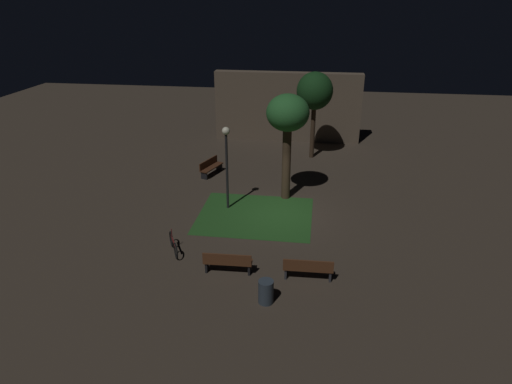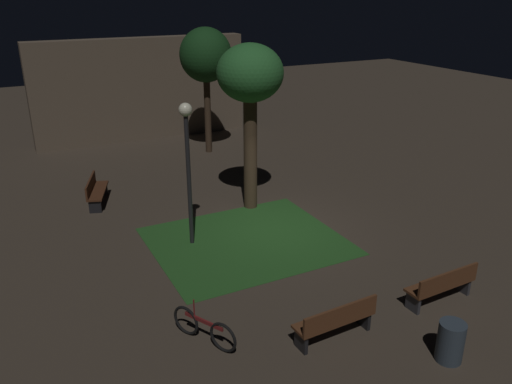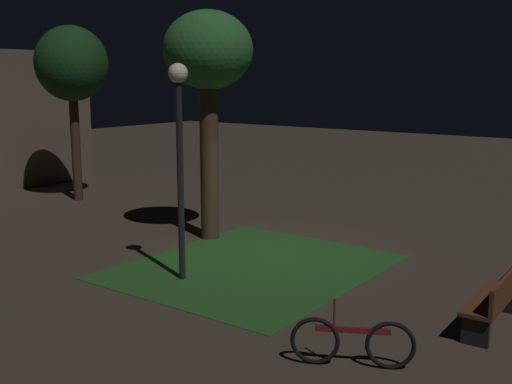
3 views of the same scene
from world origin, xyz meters
The scene contains 11 objects.
ground_plane centered at (0.00, 0.00, 0.00)m, with size 60.00×60.00×0.00m, color #3D3328.
grass_lawn centered at (-1.14, -0.21, 0.01)m, with size 5.27×4.52×0.01m, color #23511E.
bench_by_lamp centered at (-1.47, -5.03, 0.48)m, with size 1.82×0.54×0.88m.
bench_back_row centered at (1.48, -5.03, 0.48)m, with size 1.81×0.53×0.88m.
bench_lawn_edge centered at (-4.41, 4.62, 0.48)m, with size 1.04×1.86×0.88m.
tree_near_wall centered at (1.22, 8.40, 4.12)m, with size 2.18×2.18×5.31m.
tree_back_left centered at (0.10, 2.01, 4.17)m, with size 2.05×2.05×5.27m.
lamp_post_path_center centered at (-2.57, 0.43, 2.78)m, with size 0.36×0.36×4.03m.
trash_bin centered at (0.13, -6.55, 0.42)m, with size 0.52×0.52×0.84m, color #2D3842.
bicycle centered at (-3.91, -3.88, 0.34)m, with size 0.82×1.48×0.93m.
building_wall_backdrop centered at (-0.64, 11.93, 2.34)m, with size 9.99×0.80×4.69m, color brown.
Camera 2 is at (-6.95, -12.12, 6.78)m, focal length 36.22 mm.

